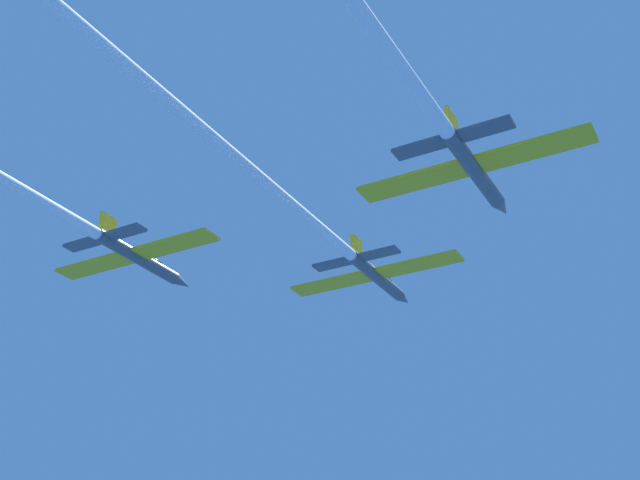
% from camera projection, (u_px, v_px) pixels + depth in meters
% --- Properties ---
extents(jet_lead, '(19.20, 79.19, 3.18)m').
position_uv_depth(jet_lead, '(241.00, 163.00, 66.10)').
color(jet_lead, '#4C5660').
extents(jet_right_wing, '(19.20, 68.74, 3.18)m').
position_uv_depth(jet_right_wing, '(357.00, 7.00, 48.34)').
color(jet_right_wing, '#4C5660').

